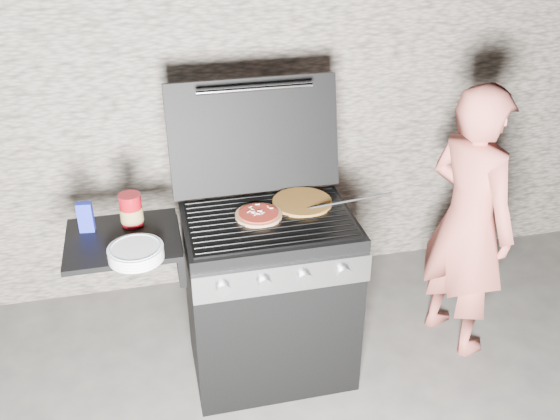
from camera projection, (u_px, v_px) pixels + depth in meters
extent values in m
plane|color=#434240|center=(271.00, 365.00, 3.34)|extent=(50.00, 50.00, 0.00)
cube|color=#A39486|center=(233.00, 136.00, 3.79)|extent=(8.00, 0.35, 1.80)
cylinder|color=#CD8632|center=(302.00, 202.00, 3.02)|extent=(0.36, 0.36, 0.02)
cylinder|color=maroon|center=(131.00, 210.00, 2.83)|extent=(0.13, 0.13, 0.16)
cube|color=#1924A1|center=(86.00, 217.00, 2.78)|extent=(0.07, 0.04, 0.14)
cylinder|color=silver|center=(136.00, 253.00, 2.61)|extent=(0.26, 0.26, 0.05)
imported|color=#CA6054|center=(468.00, 222.00, 3.20)|extent=(0.51, 0.63, 1.49)
cylinder|color=black|center=(348.00, 202.00, 2.95)|extent=(0.41, 0.08, 0.08)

